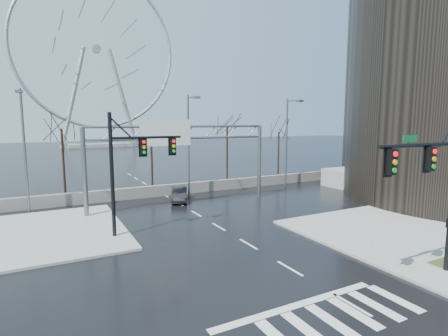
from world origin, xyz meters
TOP-DOWN VIEW (x-y plane):
  - ground at (0.00, 0.00)m, footprint 260.00×260.00m
  - sidewalk_right_ext at (10.00, 2.00)m, footprint 12.00×10.00m
  - sidewalk_far at (-11.00, 12.00)m, footprint 10.00×12.00m
  - barrier_wall at (0.00, 20.00)m, footprint 52.00×0.50m
  - signal_mast_near at (5.14, -4.04)m, footprint 5.52×0.41m
  - signal_mast_far at (-5.87, 8.96)m, footprint 4.72×0.41m
  - sign_gantry at (-0.38, 14.96)m, footprint 16.36×0.40m
  - streetlight_left at (-12.00, 18.16)m, footprint 0.50×2.55m
  - streetlight_mid at (2.00, 18.16)m, footprint 0.50×2.55m
  - streetlight_right at (14.00, 18.16)m, footprint 0.50×2.55m
  - tree_left at (-9.00, 23.50)m, footprint 3.75×3.75m
  - tree_center at (0.00, 24.50)m, footprint 3.25×3.25m
  - tree_right at (9.00, 23.50)m, footprint 3.90×3.90m
  - tree_far_right at (17.00, 24.00)m, footprint 3.40×3.40m
  - ferris_wheel at (5.00, 95.00)m, footprint 45.00×6.00m
  - car at (0.41, 17.00)m, footprint 2.75×4.27m

SIDE VIEW (x-z plane):
  - ground at x=0.00m, z-range 0.00..0.00m
  - sidewalk_right_ext at x=10.00m, z-range 0.00..0.15m
  - sidewalk_far at x=-11.00m, z-range 0.00..0.15m
  - barrier_wall at x=0.00m, z-range 0.00..1.10m
  - car at x=0.41m, z-range 0.00..1.33m
  - signal_mast_far at x=-5.87m, z-range 0.83..8.83m
  - signal_mast_near at x=5.14m, z-range 0.87..8.87m
  - tree_center at x=0.00m, z-range 1.92..8.42m
  - sign_gantry at x=-0.38m, z-range 1.38..8.98m
  - tree_far_right at x=17.00m, z-range 2.01..8.81m
  - streetlight_left at x=-12.00m, z-range 0.89..10.89m
  - streetlight_mid at x=2.00m, z-range 0.89..10.89m
  - streetlight_right at x=14.00m, z-range 0.89..10.89m
  - tree_left at x=-9.00m, z-range 2.23..9.73m
  - tree_right at x=9.00m, z-range 2.32..10.12m
  - ferris_wheel at x=5.00m, z-range 0.68..51.59m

